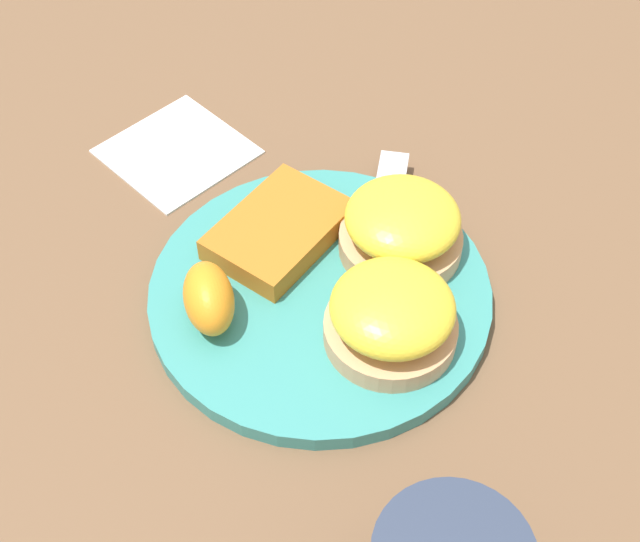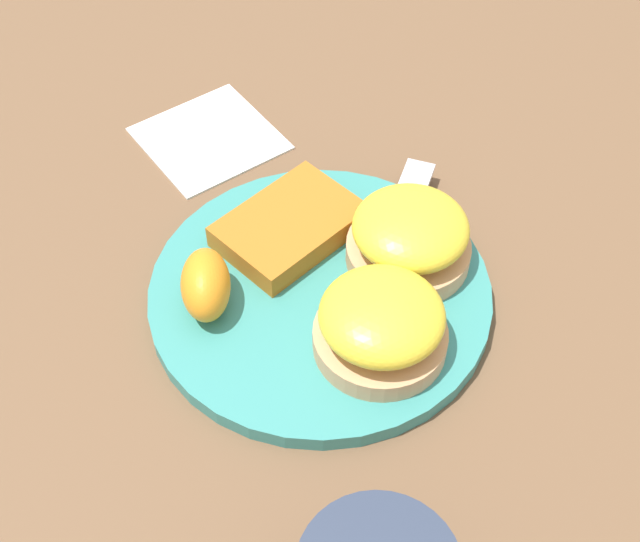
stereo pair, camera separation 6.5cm
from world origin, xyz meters
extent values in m
plane|color=brown|center=(0.00, 0.00, 0.00)|extent=(1.10, 1.10, 0.00)
cylinder|color=teal|center=(0.00, 0.00, 0.01)|extent=(0.26, 0.26, 0.01)
cylinder|color=tan|center=(-0.02, 0.07, 0.02)|extent=(0.10, 0.10, 0.02)
ellipsoid|color=yellow|center=(-0.02, 0.07, 0.05)|extent=(0.09, 0.09, 0.04)
cylinder|color=tan|center=(-0.07, 0.00, 0.02)|extent=(0.10, 0.10, 0.02)
ellipsoid|color=yellow|center=(-0.07, 0.00, 0.05)|extent=(0.09, 0.09, 0.04)
cube|color=#B3671E|center=(0.00, -0.06, 0.02)|extent=(0.13, 0.11, 0.02)
ellipsoid|color=orange|center=(0.08, -0.02, 0.04)|extent=(0.05, 0.07, 0.04)
cube|color=silver|center=(-0.02, 0.04, 0.02)|extent=(0.09, 0.10, 0.00)
cube|color=silver|center=(-0.12, -0.07, 0.02)|extent=(0.05, 0.05, 0.00)
cube|color=white|center=(0.02, -0.21, 0.00)|extent=(0.13, 0.13, 0.00)
camera|label=1|loc=(0.23, 0.36, 0.53)|focal=50.00mm
camera|label=2|loc=(0.17, 0.39, 0.53)|focal=50.00mm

